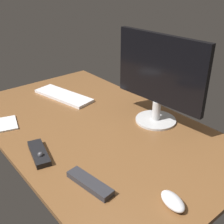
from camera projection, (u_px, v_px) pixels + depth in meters
desk at (93, 127)px, 137.46cm from camera, size 140.00×84.00×2.00cm
monitor at (159, 76)px, 129.58cm from camera, size 48.19×20.06×42.90cm
keyboard at (63, 96)px, 165.86cm from camera, size 39.52×20.18×1.60cm
computer_mouse at (173, 201)px, 90.26cm from camera, size 11.24×7.79×3.40cm
media_remote at (39, 153)px, 114.18cm from camera, size 18.93×9.82×3.79cm
tv_remote at (90, 183)px, 98.56cm from camera, size 19.85×7.64×2.24cm
notepad at (6, 124)px, 136.87cm from camera, size 16.49×13.88×0.82cm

